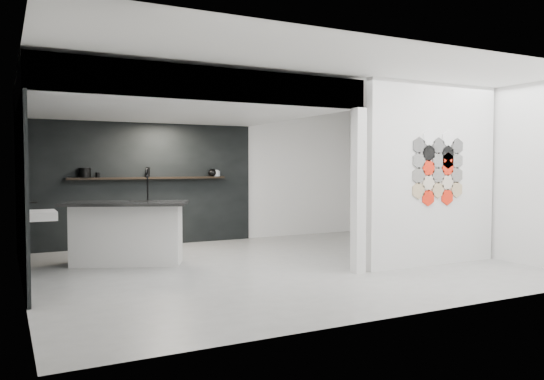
{
  "coord_description": "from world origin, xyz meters",
  "views": [
    {
      "loc": [
        -3.7,
        -7.15,
        1.54
      ],
      "look_at": [
        0.1,
        0.3,
        1.15
      ],
      "focal_mm": 35.0,
      "sensor_mm": 36.0,
      "label": 1
    }
  ],
  "objects_px": {
    "partition_panel": "(433,174)",
    "kitchen_island": "(127,232)",
    "utensil_cup": "(97,175)",
    "glass_bowl": "(216,174)",
    "stockpot": "(85,173)",
    "bottle_dark": "(148,172)",
    "glass_vase": "(216,173)",
    "wall_basin": "(40,215)",
    "kettle": "(212,173)"
  },
  "relations": [
    {
      "from": "partition_panel",
      "to": "kitchen_island",
      "type": "bearing_deg",
      "value": 152.74
    },
    {
      "from": "utensil_cup",
      "to": "glass_bowl",
      "type": "bearing_deg",
      "value": 0.0
    },
    {
      "from": "stockpot",
      "to": "partition_panel",
      "type": "bearing_deg",
      "value": -40.02
    },
    {
      "from": "glass_bowl",
      "to": "bottle_dark",
      "type": "xyz_separation_m",
      "value": [
        -1.38,
        0.0,
        0.04
      ]
    },
    {
      "from": "glass_bowl",
      "to": "glass_vase",
      "type": "height_order",
      "value": "glass_vase"
    },
    {
      "from": "bottle_dark",
      "to": "utensil_cup",
      "type": "relative_size",
      "value": 2.01
    },
    {
      "from": "wall_basin",
      "to": "glass_bowl",
      "type": "height_order",
      "value": "glass_bowl"
    },
    {
      "from": "kitchen_island",
      "to": "stockpot",
      "type": "xyz_separation_m",
      "value": [
        -0.39,
        1.7,
        0.9
      ]
    },
    {
      "from": "glass_bowl",
      "to": "bottle_dark",
      "type": "height_order",
      "value": "bottle_dark"
    },
    {
      "from": "kitchen_island",
      "to": "glass_vase",
      "type": "xyz_separation_m",
      "value": [
        2.13,
        1.7,
        0.88
      ]
    },
    {
      "from": "wall_basin",
      "to": "stockpot",
      "type": "xyz_separation_m",
      "value": [
        0.86,
        2.07,
        0.56
      ]
    },
    {
      "from": "stockpot",
      "to": "kettle",
      "type": "xyz_separation_m",
      "value": [
        2.44,
        0.0,
        -0.01
      ]
    },
    {
      "from": "glass_vase",
      "to": "utensil_cup",
      "type": "xyz_separation_m",
      "value": [
        -2.31,
        0.0,
        -0.02
      ]
    },
    {
      "from": "stockpot",
      "to": "glass_vase",
      "type": "relative_size",
      "value": 1.66
    },
    {
      "from": "kitchen_island",
      "to": "kettle",
      "type": "height_order",
      "value": "kitchen_island"
    },
    {
      "from": "utensil_cup",
      "to": "wall_basin",
      "type": "bearing_deg",
      "value": -117.71
    },
    {
      "from": "glass_vase",
      "to": "kitchen_island",
      "type": "bearing_deg",
      "value": -141.5
    },
    {
      "from": "kitchen_island",
      "to": "utensil_cup",
      "type": "height_order",
      "value": "kitchen_island"
    },
    {
      "from": "stockpot",
      "to": "utensil_cup",
      "type": "height_order",
      "value": "stockpot"
    },
    {
      "from": "wall_basin",
      "to": "utensil_cup",
      "type": "distance_m",
      "value": 2.39
    },
    {
      "from": "kettle",
      "to": "glass_bowl",
      "type": "height_order",
      "value": "kettle"
    },
    {
      "from": "glass_bowl",
      "to": "bottle_dark",
      "type": "distance_m",
      "value": 1.38
    },
    {
      "from": "kettle",
      "to": "glass_vase",
      "type": "relative_size",
      "value": 1.35
    },
    {
      "from": "wall_basin",
      "to": "kitchen_island",
      "type": "relative_size",
      "value": 0.3
    },
    {
      "from": "glass_bowl",
      "to": "partition_panel",
      "type": "bearing_deg",
      "value": -61.77
    },
    {
      "from": "wall_basin",
      "to": "utensil_cup",
      "type": "height_order",
      "value": "utensil_cup"
    },
    {
      "from": "kitchen_island",
      "to": "bottle_dark",
      "type": "distance_m",
      "value": 2.07
    },
    {
      "from": "glass_bowl",
      "to": "glass_vase",
      "type": "bearing_deg",
      "value": 0.0
    },
    {
      "from": "partition_panel",
      "to": "utensil_cup",
      "type": "distance_m",
      "value": 5.84
    },
    {
      "from": "partition_panel",
      "to": "glass_vase",
      "type": "bearing_deg",
      "value": 118.23
    },
    {
      "from": "stockpot",
      "to": "glass_vase",
      "type": "distance_m",
      "value": 2.53
    },
    {
      "from": "wall_basin",
      "to": "glass_vase",
      "type": "relative_size",
      "value": 4.65
    },
    {
      "from": "glass_vase",
      "to": "bottle_dark",
      "type": "distance_m",
      "value": 1.38
    },
    {
      "from": "stockpot",
      "to": "kettle",
      "type": "distance_m",
      "value": 2.44
    },
    {
      "from": "partition_panel",
      "to": "glass_vase",
      "type": "height_order",
      "value": "partition_panel"
    },
    {
      "from": "wall_basin",
      "to": "stockpot",
      "type": "relative_size",
      "value": 2.81
    },
    {
      "from": "glass_bowl",
      "to": "glass_vase",
      "type": "relative_size",
      "value": 1.15
    },
    {
      "from": "partition_panel",
      "to": "wall_basin",
      "type": "bearing_deg",
      "value": 161.77
    },
    {
      "from": "glass_bowl",
      "to": "wall_basin",
      "type": "bearing_deg",
      "value": -148.65
    },
    {
      "from": "partition_panel",
      "to": "glass_bowl",
      "type": "bearing_deg",
      "value": 118.23
    },
    {
      "from": "glass_vase",
      "to": "utensil_cup",
      "type": "relative_size",
      "value": 1.42
    },
    {
      "from": "utensil_cup",
      "to": "glass_vase",
      "type": "bearing_deg",
      "value": 0.0
    },
    {
      "from": "partition_panel",
      "to": "utensil_cup",
      "type": "xyz_separation_m",
      "value": [
        -4.38,
        3.87,
        -0.03
      ]
    },
    {
      "from": "glass_vase",
      "to": "wall_basin",
      "type": "bearing_deg",
      "value": -148.65
    },
    {
      "from": "kettle",
      "to": "utensil_cup",
      "type": "relative_size",
      "value": 1.92
    },
    {
      "from": "kitchen_island",
      "to": "kettle",
      "type": "distance_m",
      "value": 2.8
    },
    {
      "from": "bottle_dark",
      "to": "stockpot",
      "type": "bearing_deg",
      "value": 180.0
    },
    {
      "from": "partition_panel",
      "to": "wall_basin",
      "type": "relative_size",
      "value": 4.67
    },
    {
      "from": "partition_panel",
      "to": "wall_basin",
      "type": "distance_m",
      "value": 5.78
    },
    {
      "from": "partition_panel",
      "to": "bottle_dark",
      "type": "xyz_separation_m",
      "value": [
        -3.46,
        3.87,
        0.01
      ]
    }
  ]
}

